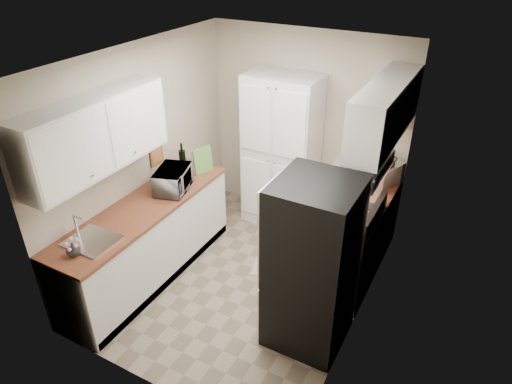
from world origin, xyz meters
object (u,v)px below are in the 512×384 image
electric_range (341,251)px  toaster_oven (381,173)px  refrigerator (312,265)px  pantry_cabinet (281,153)px  microwave (173,180)px  wine_bottle (182,158)px

electric_range → toaster_oven: size_ratio=2.61×
electric_range → refrigerator: 0.88m
pantry_cabinet → electric_range: 1.58m
microwave → wine_bottle: 0.50m
microwave → electric_range: bearing=-96.5°
electric_range → toaster_oven: bearing=82.5°
wine_bottle → electric_range: bearing=-1.9°
microwave → wine_bottle: size_ratio=1.48×
pantry_cabinet → microwave: (-0.71, -1.31, 0.05)m
microwave → toaster_oven: 2.37m
pantry_cabinet → microwave: bearing=-118.4°
pantry_cabinet → toaster_oven: pantry_cabinet is taller
wine_bottle → refrigerator: bearing=-22.9°
electric_range → wine_bottle: 2.17m
pantry_cabinet → microwave: pantry_cabinet is taller
toaster_oven → microwave: bearing=-128.6°
wine_bottle → toaster_oven: bearing=20.2°
pantry_cabinet → electric_range: bearing=-38.2°
wine_bottle → microwave: bearing=-65.9°
electric_range → refrigerator: bearing=-92.5°
refrigerator → toaster_oven: size_ratio=3.92×
electric_range → wine_bottle: wine_bottle is taller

